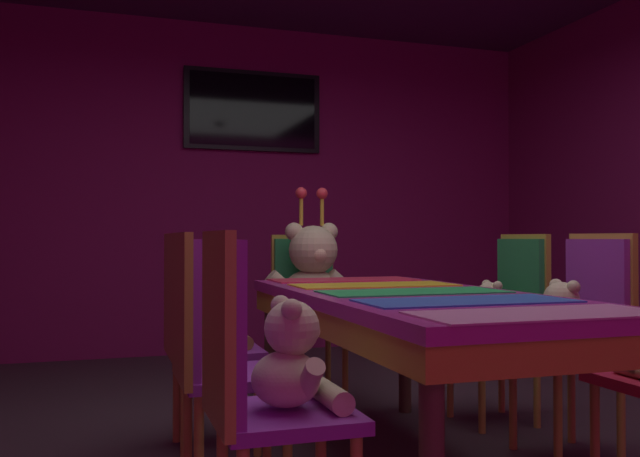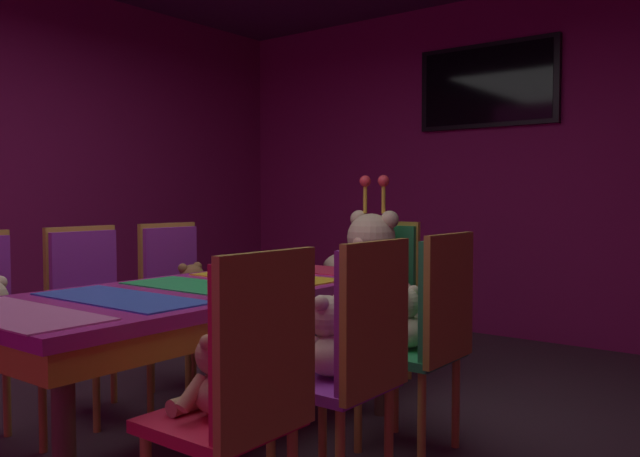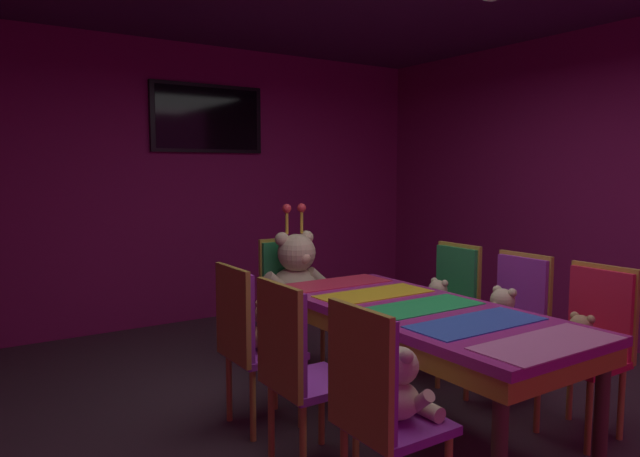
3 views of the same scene
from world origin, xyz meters
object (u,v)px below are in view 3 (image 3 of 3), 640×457
object	(u,v)px
throne_chair	(287,287)
chair_left_2	(245,331)
banquet_table	(420,322)
teddy_left_0	(400,388)
chair_left_0	(374,396)
wall_tv	(208,119)
teddy_right_1	(502,315)
chair_right_0	(594,332)
chair_left_1	(292,357)
chair_right_2	(451,296)
king_teddy_bear	(297,275)
teddy_left_2	(267,329)
chair_right_1	(516,312)
teddy_right_2	(437,301)
teddy_right_0	(580,340)

from	to	relation	value
throne_chair	chair_left_2	bearing A→B (deg)	-41.04
banquet_table	teddy_left_0	distance (m)	0.92
banquet_table	chair_left_0	xyz separation A→B (m)	(-0.83, -0.61, -0.06)
throne_chair	wall_tv	size ratio (longest dim) A/B	0.84
teddy_right_1	wall_tv	xyz separation A→B (m)	(-0.71, 3.12, 1.45)
chair_left_0	chair_right_0	size ratio (longest dim) A/B	1.00
chair_left_1	chair_left_2	world-z (taller)	same
chair_right_2	king_teddy_bear	bearing A→B (deg)	-43.50
chair_left_0	teddy_left_2	bearing A→B (deg)	83.78
chair_left_0	chair_right_1	distance (m)	1.79
teddy_left_0	teddy_left_2	bearing A→B (deg)	90.91
teddy_right_2	king_teddy_bear	size ratio (longest dim) A/B	0.37
wall_tv	teddy_right_1	bearing A→B (deg)	-77.22
teddy_right_1	chair_right_0	bearing A→B (deg)	103.22
teddy_right_2	king_teddy_bear	bearing A→B (deg)	-48.77
chair_left_2	teddy_right_2	size ratio (longest dim) A/B	3.30
chair_right_0	chair_left_2	bearing A→B (deg)	-34.09
teddy_right_1	wall_tv	size ratio (longest dim) A/B	0.29
banquet_table	king_teddy_bear	size ratio (longest dim) A/B	2.48
chair_left_1	chair_right_1	bearing A→B (deg)	-0.63
teddy_right_1	throne_chair	distance (m)	1.71
chair_left_0	teddy_right_2	world-z (taller)	chair_left_0
chair_left_2	banquet_table	bearing A→B (deg)	-33.90
teddy_right_0	chair_right_2	size ratio (longest dim) A/B	0.28
teddy_left_2	chair_right_2	world-z (taller)	chair_right_2
teddy_left_2	teddy_right_1	bearing A→B (deg)	-22.49
chair_left_1	teddy_right_2	size ratio (longest dim) A/B	3.30
teddy_left_0	throne_chair	distance (m)	2.26
teddy_left_2	teddy_right_2	size ratio (longest dim) A/B	1.06
chair_right_2	king_teddy_bear	world-z (taller)	king_teddy_bear
chair_right_1	teddy_right_1	xyz separation A→B (m)	(-0.15, 0.00, -0.00)
banquet_table	chair_left_0	distance (m)	1.03
teddy_right_1	teddy_left_2	bearing A→B (deg)	-22.49
chair_right_2	teddy_left_0	bearing A→B (deg)	37.45
teddy_right_2	teddy_right_1	bearing A→B (deg)	89.87
chair_right_1	chair_right_2	bearing A→B (deg)	-89.86
chair_right_1	banquet_table	bearing A→B (deg)	-0.97
teddy_right_2	throne_chair	size ratio (longest dim) A/B	0.30
teddy_right_2	chair_right_0	bearing A→B (deg)	96.49
chair_right_0	throne_chair	bearing A→B (deg)	-68.36
banquet_table	king_teddy_bear	bearing A→B (deg)	90.00
throne_chair	chair_left_0	bearing A→B (deg)	-21.12
chair_right_0	chair_right_2	xyz separation A→B (m)	(0.01, 1.14, 0.00)
teddy_left_2	chair_right_1	size ratio (longest dim) A/B	0.32
chair_left_0	chair_left_1	size ratio (longest dim) A/B	1.00
chair_right_0	king_teddy_bear	size ratio (longest dim) A/B	1.21
chair_right_2	wall_tv	size ratio (longest dim) A/B	0.84
chair_right_0	wall_tv	xyz separation A→B (m)	(-0.84, 3.68, 1.45)
chair_right_2	teddy_right_2	world-z (taller)	chair_right_2
chair_left_2	throne_chair	distance (m)	1.29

